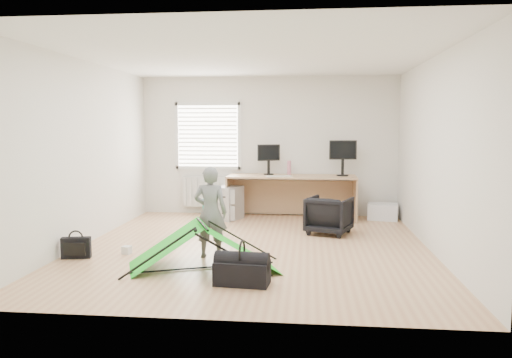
# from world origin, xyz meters

# --- Properties ---
(ground) EXTENTS (5.50, 5.50, 0.00)m
(ground) POSITION_xyz_m (0.00, 0.00, 0.00)
(ground) COLOR tan
(ground) RESTS_ON ground
(back_wall) EXTENTS (5.00, 0.02, 2.70)m
(back_wall) POSITION_xyz_m (0.00, 2.75, 1.35)
(back_wall) COLOR silver
(back_wall) RESTS_ON ground
(window) EXTENTS (1.20, 0.06, 1.20)m
(window) POSITION_xyz_m (-1.20, 2.71, 1.55)
(window) COLOR silver
(window) RESTS_ON back_wall
(radiator) EXTENTS (1.00, 0.12, 0.60)m
(radiator) POSITION_xyz_m (-1.20, 2.67, 0.45)
(radiator) COLOR silver
(radiator) RESTS_ON back_wall
(desk) EXTENTS (2.41, 0.78, 0.82)m
(desk) POSITION_xyz_m (0.47, 2.32, 0.41)
(desk) COLOR tan
(desk) RESTS_ON ground
(filing_cabinet) EXTENTS (0.58, 0.65, 0.62)m
(filing_cabinet) POSITION_xyz_m (-0.72, 2.13, 0.31)
(filing_cabinet) COLOR #A4A6AA
(filing_cabinet) RESTS_ON ground
(monitor_left) EXTENTS (0.44, 0.28, 0.42)m
(monitor_left) POSITION_xyz_m (0.03, 2.44, 1.03)
(monitor_left) COLOR black
(monitor_left) RESTS_ON desk
(monitor_right) EXTENTS (0.52, 0.19, 0.49)m
(monitor_right) POSITION_xyz_m (1.42, 2.37, 1.06)
(monitor_right) COLOR black
(monitor_right) RESTS_ON desk
(keyboard) EXTENTS (0.49, 0.29, 0.02)m
(keyboard) POSITION_xyz_m (0.25, 2.05, 0.83)
(keyboard) COLOR beige
(keyboard) RESTS_ON desk
(thermos) EXTENTS (0.08, 0.08, 0.26)m
(thermos) POSITION_xyz_m (0.42, 2.56, 0.95)
(thermos) COLOR #CC728C
(thermos) RESTS_ON desk
(office_chair) EXTENTS (0.84, 0.86, 0.61)m
(office_chair) POSITION_xyz_m (1.13, 1.03, 0.31)
(office_chair) COLOR black
(office_chair) RESTS_ON ground
(person) EXTENTS (0.45, 0.30, 1.22)m
(person) POSITION_xyz_m (-0.50, -0.62, 0.61)
(person) COLOR slate
(person) RESTS_ON ground
(kite) EXTENTS (1.96, 1.39, 0.56)m
(kite) POSITION_xyz_m (-0.49, -1.16, 0.28)
(kite) COLOR #11B817
(kite) RESTS_ON ground
(storage_crate) EXTENTS (0.60, 0.47, 0.30)m
(storage_crate) POSITION_xyz_m (2.18, 2.39, 0.15)
(storage_crate) COLOR white
(storage_crate) RESTS_ON ground
(tote_bag) EXTENTS (0.35, 0.25, 0.38)m
(tote_bag) POSITION_xyz_m (-1.02, 2.12, 0.19)
(tote_bag) COLOR teal
(tote_bag) RESTS_ON ground
(laptop_bag) EXTENTS (0.39, 0.19, 0.28)m
(laptop_bag) POSITION_xyz_m (-2.26, -0.85, 0.14)
(laptop_bag) COLOR black
(laptop_bag) RESTS_ON ground
(white_box) EXTENTS (0.13, 0.13, 0.11)m
(white_box) POSITION_xyz_m (-1.68, -0.56, 0.05)
(white_box) COLOR silver
(white_box) RESTS_ON ground
(duffel_bag) EXTENTS (0.62, 0.36, 0.26)m
(duffel_bag) POSITION_xyz_m (0.07, -1.71, 0.13)
(duffel_bag) COLOR black
(duffel_bag) RESTS_ON ground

